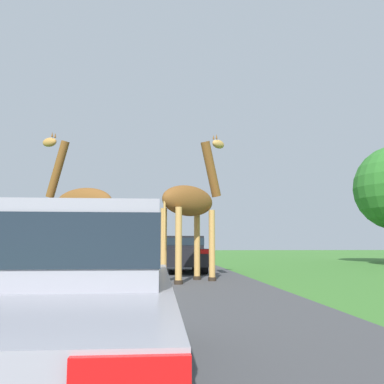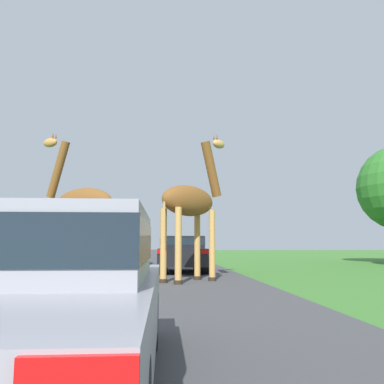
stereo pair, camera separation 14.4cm
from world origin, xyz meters
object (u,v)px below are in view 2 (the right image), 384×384
(car_lead_maroon, at_px, (45,295))
(car_queue_left, at_px, (182,253))
(giraffe_companion, at_px, (80,206))
(giraffe_near_road, at_px, (191,205))
(car_queue_right, at_px, (132,252))

(car_lead_maroon, distance_m, car_queue_left, 13.75)
(giraffe_companion, relative_size, car_queue_left, 1.18)
(giraffe_companion, bearing_deg, giraffe_near_road, -59.21)
(car_queue_right, xyz_separation_m, car_queue_left, (2.51, -6.36, 0.08))
(giraffe_companion, distance_m, car_queue_right, 10.87)
(car_lead_maroon, xyz_separation_m, car_queue_left, (1.64, 13.66, 0.04))
(giraffe_companion, distance_m, car_lead_maroon, 9.56)
(giraffe_near_road, bearing_deg, giraffe_companion, -131.89)
(car_queue_right, bearing_deg, car_lead_maroon, -87.53)
(giraffe_near_road, relative_size, car_queue_left, 1.21)
(car_queue_left, bearing_deg, car_queue_right, 111.50)
(car_queue_left, bearing_deg, giraffe_companion, -127.07)
(car_queue_right, distance_m, car_queue_left, 6.84)
(giraffe_companion, relative_size, car_queue_right, 1.16)
(giraffe_companion, bearing_deg, car_queue_right, 26.26)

